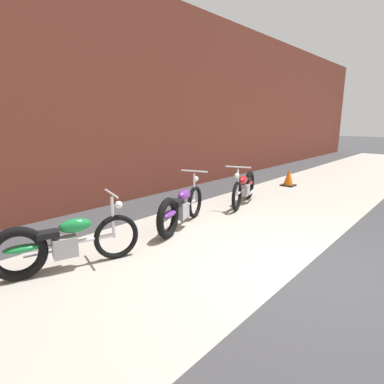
{
  "coord_description": "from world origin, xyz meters",
  "views": [
    {
      "loc": [
        -3.96,
        -1.5,
        2.05
      ],
      "look_at": [
        0.3,
        2.22,
        0.75
      ],
      "focal_mm": 29.53,
      "sensor_mm": 36.0,
      "label": 1
    }
  ],
  "objects": [
    {
      "name": "ground_plane",
      "position": [
        0.0,
        0.0,
        0.0
      ],
      "size": [
        80.0,
        80.0,
        0.0
      ],
      "primitive_type": "plane",
      "color": "#38383A"
    },
    {
      "name": "sidewalk_slab",
      "position": [
        0.0,
        1.75,
        0.0
      ],
      "size": [
        36.0,
        3.5,
        0.01
      ],
      "primitive_type": "cube",
      "color": "#9E998E",
      "rests_on": "ground"
    },
    {
      "name": "brick_building_wall",
      "position": [
        0.0,
        5.2,
        2.6
      ],
      "size": [
        36.0,
        0.5,
        5.2
      ],
      "primitive_type": "cube",
      "color": "brown",
      "rests_on": "ground"
    },
    {
      "name": "motorcycle_green",
      "position": [
        -2.12,
        2.52,
        0.4
      ],
      "size": [
        1.94,
        0.84,
        1.03
      ],
      "rotation": [
        0.0,
        0.0,
        -0.31
      ],
      "color": "black",
      "rests_on": "ground"
    },
    {
      "name": "motorcycle_purple",
      "position": [
        0.22,
        2.46,
        0.4
      ],
      "size": [
        1.93,
        0.88,
        1.03
      ],
      "rotation": [
        0.0,
        0.0,
        0.34
      ],
      "color": "black",
      "rests_on": "ground"
    },
    {
      "name": "motorcycle_red",
      "position": [
        2.76,
        2.59,
        0.4
      ],
      "size": [
        1.93,
        0.86,
        1.03
      ],
      "rotation": [
        0.0,
        0.0,
        3.47
      ],
      "color": "black",
      "rests_on": "ground"
    },
    {
      "name": "traffic_cone",
      "position": [
        5.43,
        2.64,
        0.25
      ],
      "size": [
        0.4,
        0.4,
        0.55
      ],
      "color": "orange",
      "rests_on": "ground"
    }
  ]
}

